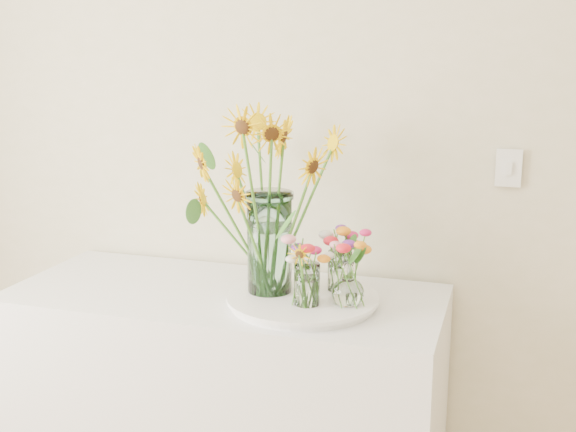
# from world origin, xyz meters

# --- Properties ---
(counter) EXTENTS (1.40, 0.60, 0.90)m
(counter) POSITION_xyz_m (-0.39, 1.93, 0.45)
(counter) COLOR white
(counter) RESTS_ON ground_plane
(tray) EXTENTS (0.44, 0.44, 0.02)m
(tray) POSITION_xyz_m (-0.12, 1.89, 0.91)
(tray) COLOR white
(tray) RESTS_ON counter
(mason_jar) EXTENTS (0.14, 0.14, 0.32)m
(mason_jar) POSITION_xyz_m (-0.23, 1.90, 1.09)
(mason_jar) COLOR #A0D6C4
(mason_jar) RESTS_ON tray
(sunflower_bouquet) EXTENTS (0.89, 0.89, 0.61)m
(sunflower_bouquet) POSITION_xyz_m (-0.23, 1.90, 1.23)
(sunflower_bouquet) COLOR #F7C205
(sunflower_bouquet) RESTS_ON tray
(small_vase_a) EXTENTS (0.08, 0.08, 0.13)m
(small_vase_a) POSITION_xyz_m (-0.08, 1.82, 0.99)
(small_vase_a) COLOR white
(small_vase_a) RESTS_ON tray
(wildflower_posy_a) EXTENTS (0.19, 0.19, 0.22)m
(wildflower_posy_a) POSITION_xyz_m (-0.08, 1.82, 1.03)
(wildflower_posy_a) COLOR orange
(wildflower_posy_a) RESTS_ON tray
(small_vase_b) EXTENTS (0.10, 0.10, 0.14)m
(small_vase_b) POSITION_xyz_m (0.03, 1.86, 0.99)
(small_vase_b) COLOR white
(small_vase_b) RESTS_ON tray
(wildflower_posy_b) EXTENTS (0.21, 0.21, 0.23)m
(wildflower_posy_b) POSITION_xyz_m (0.03, 1.86, 1.04)
(wildflower_posy_b) COLOR orange
(wildflower_posy_b) RESTS_ON tray
(small_vase_c) EXTENTS (0.09, 0.09, 0.13)m
(small_vase_c) POSITION_xyz_m (-0.02, 1.98, 0.99)
(small_vase_c) COLOR white
(small_vase_c) RESTS_ON tray
(wildflower_posy_c) EXTENTS (0.18, 0.18, 0.22)m
(wildflower_posy_c) POSITION_xyz_m (-0.02, 1.98, 1.04)
(wildflower_posy_c) COLOR orange
(wildflower_posy_c) RESTS_ON tray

